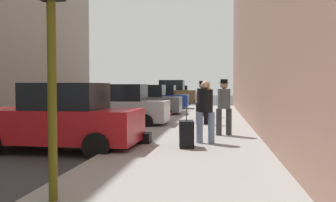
# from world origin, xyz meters

# --- Properties ---
(sidewalk) EXTENTS (4.00, 40.00, 0.15)m
(sidewalk) POSITION_xyz_m (6.00, 0.00, 0.07)
(sidewalk) COLOR gray
(sidewalk) RESTS_ON ground_plane
(parked_red_hatchback) EXTENTS (4.26, 2.18, 1.79)m
(parked_red_hatchback) POSITION_xyz_m (2.65, -1.23, 0.85)
(parked_red_hatchback) COLOR #B2191E
(parked_red_hatchback) RESTS_ON ground_plane
(parked_silver_sedan) EXTENTS (4.21, 2.09, 1.79)m
(parked_silver_sedan) POSITION_xyz_m (2.65, 4.53, 0.85)
(parked_silver_sedan) COLOR #B7BABF
(parked_silver_sedan) RESTS_ON ground_plane
(parked_gray_coupe) EXTENTS (4.20, 2.06, 1.79)m
(parked_gray_coupe) POSITION_xyz_m (2.65, 10.28, 0.85)
(parked_gray_coupe) COLOR slate
(parked_gray_coupe) RESTS_ON ground_plane
(parked_blue_sedan) EXTENTS (4.22, 2.09, 1.79)m
(parked_blue_sedan) POSITION_xyz_m (2.65, 15.79, 0.85)
(parked_blue_sedan) COLOR navy
(parked_blue_sedan) RESTS_ON ground_plane
(parked_bronze_suv) EXTENTS (4.64, 2.14, 2.25)m
(parked_bronze_suv) POSITION_xyz_m (2.65, 21.98, 1.03)
(parked_bronze_suv) COLOR brown
(parked_bronze_suv) RESTS_ON ground_plane
(parked_dark_green_sedan) EXTENTS (4.25, 2.15, 1.79)m
(parked_dark_green_sedan) POSITION_xyz_m (2.65, 27.35, 0.85)
(parked_dark_green_sedan) COLOR #193828
(parked_dark_green_sedan) RESTS_ON ground_plane
(fire_hydrant) EXTENTS (0.42, 0.22, 0.70)m
(fire_hydrant) POSITION_xyz_m (4.45, 6.40, 0.50)
(fire_hydrant) COLOR red
(fire_hydrant) RESTS_ON sidewalk
(traffic_light) EXTENTS (0.32, 0.32, 3.60)m
(traffic_light) POSITION_xyz_m (4.50, -5.74, 2.76)
(traffic_light) COLOR #514C0F
(traffic_light) RESTS_ON sidewalk
(pedestrian_in_jeans) EXTENTS (0.50, 0.41, 1.71)m
(pedestrian_in_jeans) POSITION_xyz_m (6.39, -0.29, 1.10)
(pedestrian_in_jeans) COLOR #728CB2
(pedestrian_in_jeans) RESTS_ON sidewalk
(pedestrian_with_fedora) EXTENTS (0.52, 0.44, 1.78)m
(pedestrian_with_fedora) POSITION_xyz_m (6.09, 4.81, 1.14)
(pedestrian_with_fedora) COLOR black
(pedestrian_with_fedora) RESTS_ON sidewalk
(pedestrian_with_beanie) EXTENTS (0.53, 0.47, 1.78)m
(pedestrian_with_beanie) POSITION_xyz_m (6.92, 1.42, 1.14)
(pedestrian_with_beanie) COLOR #333338
(pedestrian_with_beanie) RESTS_ON sidewalk
(pedestrian_in_tan_coat) EXTENTS (0.53, 0.47, 1.71)m
(pedestrian_in_tan_coat) POSITION_xyz_m (6.21, 8.85, 1.10)
(pedestrian_in_tan_coat) COLOR black
(pedestrian_in_tan_coat) RESTS_ON sidewalk
(rolling_suitcase) EXTENTS (0.43, 0.60, 1.04)m
(rolling_suitcase) POSITION_xyz_m (5.93, -1.07, 0.49)
(rolling_suitcase) COLOR black
(rolling_suitcase) RESTS_ON sidewalk
(duffel_bag) EXTENTS (0.32, 0.44, 0.28)m
(duffel_bag) POSITION_xyz_m (4.73, -0.47, 0.29)
(duffel_bag) COLOR black
(duffel_bag) RESTS_ON sidewalk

